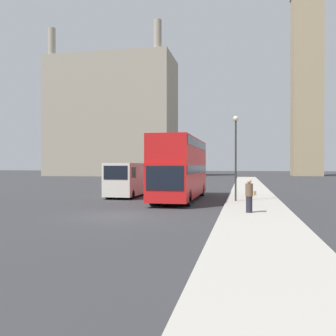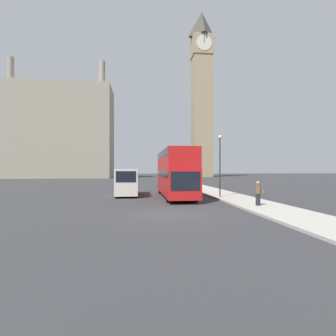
% 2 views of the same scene
% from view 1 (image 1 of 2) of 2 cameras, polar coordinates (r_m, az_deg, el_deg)
% --- Properties ---
extents(ground_plane, '(300.00, 300.00, 0.00)m').
position_cam_1_polar(ground_plane, '(18.86, -7.68, -7.25)').
color(ground_plane, '#333335').
extents(sidewalk_strip, '(3.56, 120.00, 0.15)m').
position_cam_1_polar(sidewalk_strip, '(17.84, 13.55, -7.45)').
color(sidewalk_strip, '#ADA89E').
rests_on(sidewalk_strip, ground_plane).
extents(clock_tower, '(7.23, 7.40, 59.82)m').
position_cam_1_polar(clock_tower, '(99.56, 20.38, 16.81)').
color(clock_tower, tan).
rests_on(clock_tower, ground_plane).
extents(building_block_distant, '(29.91, 14.32, 34.59)m').
position_cam_1_polar(building_block_distant, '(92.82, -8.46, 7.66)').
color(building_block_distant, '#9E937F').
rests_on(building_block_distant, ground_plane).
extents(red_double_decker_bus, '(2.56, 11.31, 4.41)m').
position_cam_1_polar(red_double_decker_bus, '(27.01, 1.96, 0.31)').
color(red_double_decker_bus, red).
rests_on(red_double_decker_bus, ground_plane).
extents(white_van, '(2.15, 5.85, 2.68)m').
position_cam_1_polar(white_van, '(29.85, -6.21, -1.66)').
color(white_van, silver).
rests_on(white_van, ground_plane).
extents(pedestrian, '(0.53, 0.37, 1.67)m').
position_cam_1_polar(pedestrian, '(19.17, 12.29, -4.17)').
color(pedestrian, '#23232D').
rests_on(pedestrian, sidewalk_strip).
extents(street_lamp, '(0.36, 0.36, 5.63)m').
position_cam_1_polar(street_lamp, '(25.17, 10.28, 3.47)').
color(street_lamp, '#2D332D').
rests_on(street_lamp, sidewalk_strip).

